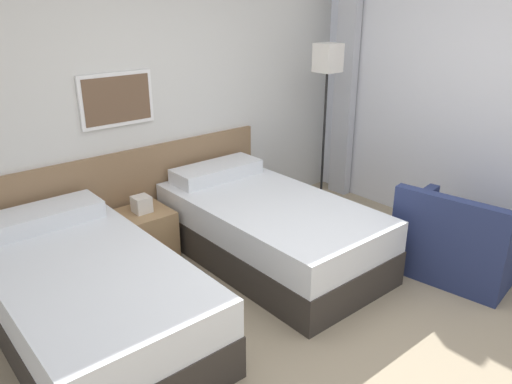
% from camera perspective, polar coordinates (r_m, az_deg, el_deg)
% --- Properties ---
extents(ground_plane, '(16.00, 16.00, 0.00)m').
position_cam_1_polar(ground_plane, '(3.53, 9.95, -16.23)').
color(ground_plane, gray).
extents(wall_headboard, '(10.00, 0.10, 2.70)m').
position_cam_1_polar(wall_headboard, '(4.57, -10.99, 10.49)').
color(wall_headboard, silver).
rests_on(wall_headboard, ground_plane).
extents(bed_near_door, '(1.06, 1.98, 0.67)m').
position_cam_1_polar(bed_near_door, '(3.56, -18.70, -11.27)').
color(bed_near_door, '#332D28').
rests_on(bed_near_door, ground_plane).
extents(bed_near_window, '(1.06, 1.98, 0.67)m').
position_cam_1_polar(bed_near_window, '(4.28, 1.44, -4.22)').
color(bed_near_window, '#332D28').
rests_on(bed_near_window, ground_plane).
extents(nightstand, '(0.45, 0.43, 0.57)m').
position_cam_1_polar(nightstand, '(4.44, -12.65, -4.63)').
color(nightstand, '#9E7A51').
rests_on(nightstand, ground_plane).
extents(floor_lamp, '(0.24, 0.24, 1.72)m').
position_cam_1_polar(floor_lamp, '(5.01, 8.12, 13.11)').
color(floor_lamp, black).
rests_on(floor_lamp, ground_plane).
extents(armchair, '(0.92, 0.99, 0.75)m').
position_cam_1_polar(armchair, '(4.43, 22.16, -5.50)').
color(armchair, navy).
rests_on(armchair, ground_plane).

